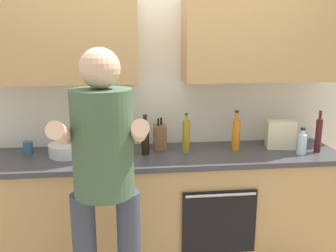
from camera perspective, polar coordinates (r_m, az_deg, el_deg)
back_wall_unit at (r=2.97m, az=-1.33°, el=8.18°), size 4.00×0.38×2.50m
counter at (r=2.98m, az=-0.70°, el=-12.77°), size 2.84×0.67×0.90m
person_standing at (r=2.06m, az=-10.18°, el=-7.67°), size 0.49×0.45×1.73m
bottle_oil at (r=2.85m, az=2.91°, el=-1.54°), size 0.06×0.06×0.32m
bottle_soy at (r=2.79m, az=-3.65°, el=-1.94°), size 0.06×0.06×0.32m
bottle_wine at (r=3.09m, az=22.91°, el=-1.29°), size 0.05×0.05×0.34m
bottle_juice at (r=2.95m, az=10.83°, el=-1.27°), size 0.07×0.07×0.33m
bottle_water at (r=2.99m, az=20.60°, el=-2.65°), size 0.07×0.07×0.21m
bottle_soda at (r=2.78m, az=-5.99°, el=-2.15°), size 0.06×0.06×0.29m
cup_tea at (r=3.05m, az=-21.45°, el=-3.19°), size 0.08×0.08×0.09m
mixing_bowl at (r=2.88m, az=-15.63°, el=-3.64°), size 0.30×0.30×0.09m
knife_block at (r=2.94m, az=-1.29°, el=-1.75°), size 0.10×0.14×0.26m
grocery_bag_rice at (r=3.12m, az=17.55°, el=-1.27°), size 0.26×0.20×0.23m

